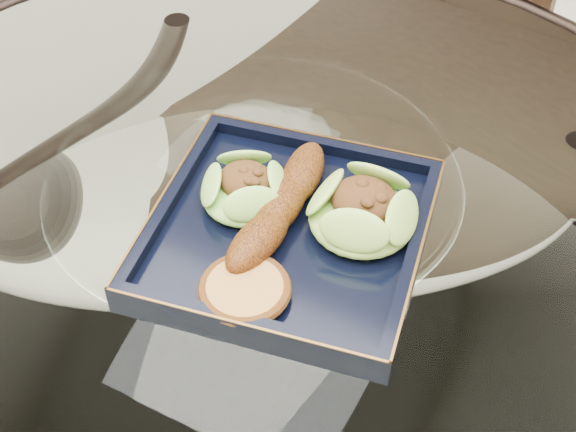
% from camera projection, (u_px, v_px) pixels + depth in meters
% --- Properties ---
extents(dining_table, '(1.13, 1.13, 0.77)m').
position_uv_depth(dining_table, '(259.00, 305.00, 0.97)').
color(dining_table, white).
rests_on(dining_table, ground).
extents(dining_chair, '(0.41, 0.41, 0.86)m').
position_uv_depth(dining_chair, '(393.00, 142.00, 1.36)').
color(dining_chair, black).
rests_on(dining_chair, ground).
extents(navy_plate, '(0.31, 0.31, 0.02)m').
position_uv_depth(navy_plate, '(288.00, 236.00, 0.82)').
color(navy_plate, black).
rests_on(navy_plate, dining_table).
extents(lettuce_wrap_left, '(0.11, 0.11, 0.03)m').
position_uv_depth(lettuce_wrap_left, '(245.00, 191.00, 0.82)').
color(lettuce_wrap_left, '#57992C').
rests_on(lettuce_wrap_left, navy_plate).
extents(lettuce_wrap_right, '(0.14, 0.14, 0.04)m').
position_uv_depth(lettuce_wrap_right, '(362.00, 214.00, 0.80)').
color(lettuce_wrap_right, '#72A630').
rests_on(lettuce_wrap_right, navy_plate).
extents(roasted_plantain, '(0.05, 0.19, 0.04)m').
position_uv_depth(roasted_plantain, '(281.00, 205.00, 0.81)').
color(roasted_plantain, '#6B310B').
rests_on(roasted_plantain, navy_plate).
extents(crumb_patty, '(0.08, 0.08, 0.01)m').
position_uv_depth(crumb_patty, '(245.00, 290.00, 0.74)').
color(crumb_patty, '#CA8B43').
rests_on(crumb_patty, navy_plate).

